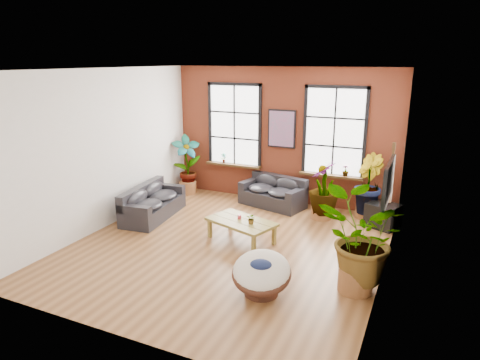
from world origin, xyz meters
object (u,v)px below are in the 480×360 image
at_px(sofa_back, 274,193).
at_px(papasan_chair, 262,273).
at_px(sofa_left, 152,203).
at_px(coffee_table, 241,223).

xyz_separation_m(sofa_back, papasan_chair, (1.33, -4.19, 0.03)).
height_order(sofa_back, sofa_left, sofa_back).
bearing_deg(sofa_back, coffee_table, -71.79).
bearing_deg(sofa_left, sofa_back, -56.62).
bearing_deg(sofa_back, sofa_left, -125.77).
bearing_deg(coffee_table, sofa_back, 112.13).
bearing_deg(papasan_chair, sofa_back, 95.70).
xyz_separation_m(sofa_back, sofa_left, (-2.38, -2.00, -0.00)).
distance_m(sofa_left, papasan_chair, 4.32).
distance_m(sofa_back, sofa_left, 3.11).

